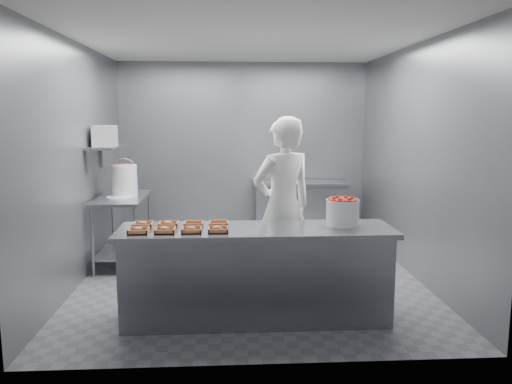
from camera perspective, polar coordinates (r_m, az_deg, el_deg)
floor at (r=6.26m, az=-0.72°, el=-9.42°), size 4.50×4.50×0.00m
ceiling at (r=6.00m, az=-0.78°, el=16.87°), size 4.50×4.50×0.00m
wall_back at (r=8.21m, az=-1.47°, el=4.90°), size 4.00×0.04×2.80m
wall_left at (r=6.21m, az=-19.54°, el=3.15°), size 0.04×4.50×2.80m
wall_right at (r=6.38m, az=17.53°, el=3.38°), size 0.04×4.50×2.80m
service_counter at (r=4.84m, az=0.01°, el=-9.31°), size 2.60×0.70×0.90m
prep_table at (r=6.82m, az=-14.98°, el=-3.04°), size 0.60×1.20×0.90m
back_counter at (r=8.07m, az=5.05°, el=-1.99°), size 1.50×0.60×0.90m
wall_shelf at (r=6.73m, az=-16.72°, el=4.96°), size 0.35×0.90×0.03m
tray_0 at (r=4.65m, az=-13.30°, el=-4.28°), size 0.19×0.18×0.06m
tray_1 at (r=4.62m, az=-10.36°, el=-4.28°), size 0.19×0.18×0.06m
tray_2 at (r=4.59m, az=-7.38°, el=-4.28°), size 0.19×0.18×0.06m
tray_3 at (r=4.58m, az=-4.37°, el=-4.26°), size 0.19×0.18×0.06m
tray_4 at (r=4.89m, az=-12.80°, el=-3.62°), size 0.19×0.18×0.06m
tray_5 at (r=4.86m, az=-10.00°, el=-3.62°), size 0.19×0.18×0.06m
tray_6 at (r=4.84m, az=-7.14°, el=-3.64°), size 0.19×0.18×0.04m
tray_7 at (r=4.83m, az=-4.29°, el=-3.62°), size 0.19×0.18×0.04m
worker at (r=5.43m, az=3.09°, el=-1.66°), size 0.84×0.71×1.94m
strawberry_tub at (r=4.89m, az=9.87°, el=-2.14°), size 0.31×0.31×0.26m
glaze_bucket at (r=6.72m, az=-14.80°, el=1.32°), size 0.34×0.33×0.50m
bucket_lid at (r=6.63m, az=-15.43°, el=-0.58°), size 0.41×0.41×0.02m
rag at (r=7.20m, az=-14.89°, el=0.13°), size 0.16×0.15×0.02m
appliance at (r=6.67m, az=-16.88°, el=6.17°), size 0.35×0.39×0.26m
paper_stack at (r=7.97m, az=3.83°, el=1.33°), size 0.32×0.24×0.05m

